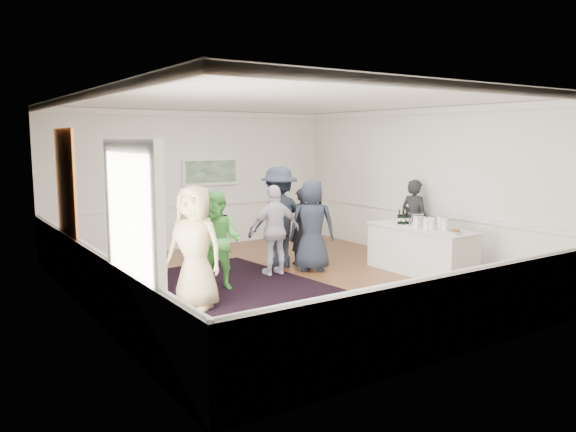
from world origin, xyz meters
TOP-DOWN VIEW (x-y plane):
  - floor at (0.00, 0.00)m, footprint 8.00×8.00m
  - ceiling at (0.00, 0.00)m, footprint 7.00×8.00m
  - wall_left at (-3.50, 0.00)m, footprint 0.02×8.00m
  - wall_right at (3.50, 0.00)m, footprint 0.02×8.00m
  - wall_back at (0.00, 4.00)m, footprint 7.00×0.02m
  - wall_front at (0.00, -4.00)m, footprint 7.00×0.02m
  - wainscoting at (0.00, 0.00)m, footprint 7.00×8.00m
  - mirror at (-3.45, 1.30)m, footprint 0.05×1.25m
  - doorway at (-3.45, -1.90)m, footprint 0.10×1.78m
  - landscape_painting at (0.40, 3.95)m, footprint 1.44×0.06m
  - area_rug at (-1.09, 0.29)m, footprint 3.21×4.03m
  - serving_table at (2.46, -0.84)m, footprint 0.84×2.20m
  - bartender at (3.20, 0.05)m, footprint 0.50×0.68m
  - guest_tan at (-2.07, -0.55)m, footprint 1.03×1.10m
  - guest_green at (-1.27, 0.26)m, footprint 1.02×1.04m
  - guest_lilac at (0.08, 0.59)m, footprint 1.03×0.50m
  - guest_dark_a at (0.50, 1.10)m, footprint 1.36×0.85m
  - guest_dark_b at (1.02, 1.07)m, footprint 0.63×0.46m
  - guest_navy at (0.87, 0.50)m, footprint 1.04×0.95m
  - wine_bottles at (2.48, -0.35)m, footprint 0.30×0.19m
  - juice_pitchers at (2.43, -1.11)m, footprint 0.42×0.58m
  - ice_bucket at (2.50, -0.68)m, footprint 0.26×0.26m
  - nut_bowl at (2.38, -1.69)m, footprint 0.25×0.25m

SIDE VIEW (x-z plane):
  - floor at x=0.00m, z-range 0.00..0.00m
  - area_rug at x=-1.09m, z-range 0.00..0.02m
  - serving_table at x=2.46m, z-range 0.00..0.89m
  - wainscoting at x=0.00m, z-range 0.00..1.00m
  - guest_dark_b at x=1.02m, z-range 0.00..1.57m
  - guest_green at x=-1.27m, z-range 0.00..1.68m
  - guest_lilac at x=0.08m, z-range 0.00..1.70m
  - bartender at x=3.20m, z-range 0.00..1.72m
  - guest_navy at x=0.87m, z-range 0.00..1.79m
  - nut_bowl at x=2.38m, z-range 0.89..0.96m
  - guest_tan at x=-2.07m, z-range 0.00..1.88m
  - ice_bucket at x=2.50m, z-range 0.88..1.13m
  - guest_dark_a at x=0.50m, z-range 0.00..2.01m
  - juice_pitchers at x=2.43m, z-range 0.89..1.13m
  - wine_bottles at x=2.48m, z-range 0.89..1.20m
  - doorway at x=-3.45m, z-range 0.14..2.70m
  - wall_left at x=-3.50m, z-range 0.00..3.20m
  - wall_right at x=3.50m, z-range 0.00..3.20m
  - wall_back at x=0.00m, z-range 0.00..3.20m
  - wall_front at x=0.00m, z-range 0.00..3.20m
  - landscape_painting at x=0.40m, z-range 1.45..2.11m
  - mirror at x=-3.45m, z-range 0.88..2.73m
  - ceiling at x=0.00m, z-range 3.19..3.21m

